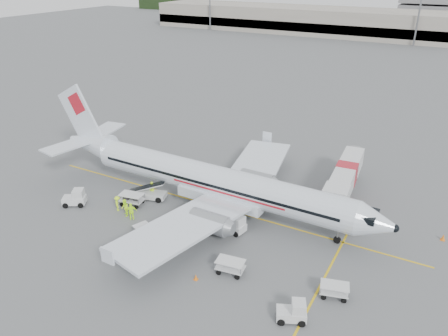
{
  "coord_description": "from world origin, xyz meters",
  "views": [
    {
      "loc": [
        20.69,
        -35.61,
        24.07
      ],
      "look_at": [
        0.0,
        2.0,
        3.8
      ],
      "focal_mm": 35.0,
      "sensor_mm": 36.0,
      "label": 1
    }
  ],
  "objects": [
    {
      "name": "mast_west",
      "position": [
        -70.0,
        118.0,
        11.0
      ],
      "size": [
        3.2,
        1.2,
        22.0
      ],
      "primitive_type": null,
      "color": "slate",
      "rests_on": "ground"
    },
    {
      "name": "aircraft",
      "position": [
        0.2,
        -0.1,
        5.43
      ],
      "size": [
        39.99,
        31.65,
        10.86
      ],
      "primitive_type": null,
      "rotation": [
        0.0,
        0.0,
        -0.02
      ],
      "color": "white",
      "rests_on": "ground"
    },
    {
      "name": "belt_loader",
      "position": [
        -7.43,
        -2.0,
        1.39
      ],
      "size": [
        5.46,
        3.33,
        2.77
      ],
      "primitive_type": null,
      "rotation": [
        0.0,
        0.0,
        0.3
      ],
      "color": "silver",
      "rests_on": "ground"
    },
    {
      "name": "tug_aft",
      "position": [
        -13.64,
        -7.11,
        0.93
      ],
      "size": [
        2.77,
        2.42,
        1.86
      ],
      "primitive_type": null,
      "rotation": [
        0.0,
        0.0,
        0.54
      ],
      "color": "silver",
      "rests_on": "ground"
    },
    {
      "name": "tug_mid",
      "position": [
        3.98,
        -3.3,
        0.91
      ],
      "size": [
        2.57,
        1.75,
        1.83
      ],
      "primitive_type": null,
      "rotation": [
        0.0,
        0.0,
        -0.18
      ],
      "color": "silver",
      "rests_on": "ground"
    },
    {
      "name": "cart_empty_a",
      "position": [
        6.72,
        -9.1,
        0.63
      ],
      "size": [
        2.57,
        1.73,
        1.25
      ],
      "primitive_type": null,
      "rotation": [
        0.0,
        0.0,
        0.14
      ],
      "color": "silver",
      "rests_on": "ground"
    },
    {
      "name": "jet_bridge",
      "position": [
        11.62,
        9.1,
        1.97
      ],
      "size": [
        3.99,
        15.16,
        3.93
      ],
      "primitive_type": null,
      "rotation": [
        0.0,
        0.0,
        0.08
      ],
      "color": "silver",
      "rests_on": "ground"
    },
    {
      "name": "cone_port",
      "position": [
        -0.15,
        14.86,
        0.3
      ],
      "size": [
        0.37,
        0.37,
        0.6
      ],
      "primitive_type": "cone",
      "color": "orange",
      "rests_on": "ground"
    },
    {
      "name": "cart_loaded_a",
      "position": [
        -2.61,
        -8.69,
        0.66
      ],
      "size": [
        2.92,
        2.34,
        1.33
      ],
      "primitive_type": null,
      "rotation": [
        0.0,
        0.0,
        -0.38
      ],
      "color": "silver",
      "rests_on": "ground"
    },
    {
      "name": "ground",
      "position": [
        0.0,
        0.0,
        0.0
      ],
      "size": [
        360.0,
        360.0,
        0.0
      ],
      "primitive_type": "plane",
      "color": "#56595B"
    },
    {
      "name": "crew_d",
      "position": [
        -6.2,
        -6.44,
        0.95
      ],
      "size": [
        1.15,
        1.09,
        1.91
      ],
      "primitive_type": "imported",
      "rotation": [
        0.0,
        0.0,
        3.87
      ],
      "color": "#C9FE1E",
      "rests_on": "ground"
    },
    {
      "name": "mast_center",
      "position": [
        5.0,
        118.0,
        11.0
      ],
      "size": [
        3.2,
        1.2,
        22.0
      ],
      "primitive_type": null,
      "color": "slate",
      "rests_on": "ground"
    },
    {
      "name": "stripe_cross",
      "position": [
        14.0,
        -8.0,
        0.01
      ],
      "size": [
        0.2,
        20.0,
        0.01
      ],
      "primitive_type": "cube",
      "color": "yellow",
      "rests_on": "ground"
    },
    {
      "name": "stripe_lead",
      "position": [
        0.0,
        0.0,
        0.01
      ],
      "size": [
        44.0,
        0.2,
        0.01
      ],
      "primitive_type": "cube",
      "color": "yellow",
      "rests_on": "ground"
    },
    {
      "name": "crew_b",
      "position": [
        -7.27,
        -6.21,
        0.95
      ],
      "size": [
        1.15,
        1.16,
        1.89
      ],
      "primitive_type": "imported",
      "rotation": [
        0.0,
        0.0,
        -0.82
      ],
      "color": "#C9FE1E",
      "rests_on": "ground"
    },
    {
      "name": "crew_c",
      "position": [
        -8.7,
        -5.71,
        0.84
      ],
      "size": [
        1.21,
        1.21,
        1.68
      ],
      "primitive_type": "imported",
      "rotation": [
        0.0,
        0.0,
        2.34
      ],
      "color": "#C9FE1E",
      "rests_on": "ground"
    },
    {
      "name": "crew_a",
      "position": [
        -7.32,
        -1.5,
        0.92
      ],
      "size": [
        0.75,
        0.58,
        1.84
      ],
      "primitive_type": "imported",
      "rotation": [
        0.0,
        0.0,
        0.23
      ],
      "color": "#C9FE1E",
      "rests_on": "ground"
    },
    {
      "name": "cart_empty_b",
      "position": [
        15.3,
        -7.72,
        0.58
      ],
      "size": [
        2.5,
        1.86,
        1.16
      ],
      "primitive_type": null,
      "rotation": [
        0.0,
        0.0,
        0.27
      ],
      "color": "silver",
      "rests_on": "ground"
    },
    {
      "name": "tug_fore",
      "position": [
        13.23,
        -11.73,
        0.85
      ],
      "size": [
        2.52,
        2.04,
        1.7
      ],
      "primitive_type": null,
      "rotation": [
        0.0,
        0.0,
        0.41
      ],
      "color": "silver",
      "rests_on": "ground"
    },
    {
      "name": "cone_stbd",
      "position": [
        4.62,
        -11.29,
        0.28
      ],
      "size": [
        0.34,
        0.34,
        0.56
      ],
      "primitive_type": "cone",
      "color": "orange",
      "rests_on": "ground"
    },
    {
      "name": "treeline",
      "position": [
        0.0,
        175.0,
        3.0
      ],
      "size": [
        300.0,
        3.0,
        6.0
      ],
      "primitive_type": null,
      "color": "black",
      "rests_on": "ground"
    },
    {
      "name": "cone_nose",
      "position": [
        22.26,
        4.97,
        0.33
      ],
      "size": [
        0.41,
        0.41,
        0.66
      ],
      "primitive_type": "cone",
      "color": "orange",
      "rests_on": "ground"
    },
    {
      "name": "terminal_west",
      "position": [
        -40.0,
        130.0,
        4.5
      ],
      "size": [
        110.0,
        22.0,
        9.0
      ],
      "primitive_type": null,
      "color": "gray",
      "rests_on": "ground"
    },
    {
      "name": "cart_loaded_b",
      "position": [
        -8.15,
        -4.06,
        0.66
      ],
      "size": [
        2.77,
        1.93,
        1.33
      ],
      "primitive_type": null,
      "rotation": [
        0.0,
        0.0,
        0.18
      ],
      "color": "silver",
      "rests_on": "ground"
    }
  ]
}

